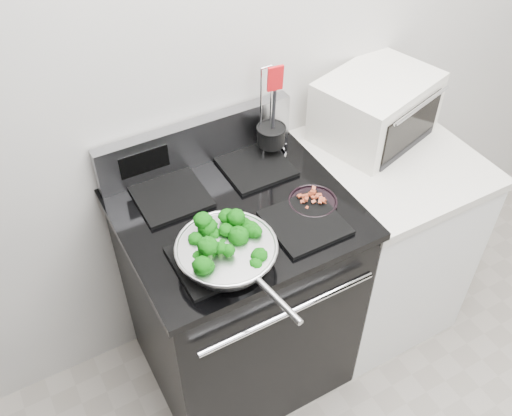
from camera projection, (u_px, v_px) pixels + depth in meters
back_wall at (264, 41)px, 2.00m from camera, size 4.00×0.02×2.70m
gas_range at (238, 293)px, 2.27m from camera, size 0.79×0.69×1.13m
counter at (375, 238)px, 2.53m from camera, size 0.62×0.68×0.92m
skillet at (227, 253)px, 1.74m from camera, size 0.32×0.50×0.07m
broccoli_pile at (226, 248)px, 1.73m from camera, size 0.25×0.25×0.09m
bacon_plate at (313, 200)px, 1.97m from camera, size 0.17×0.17×0.04m
utensil_holder at (271, 140)px, 2.13m from camera, size 0.12×0.12×0.38m
toaster_oven at (376, 107)px, 2.23m from camera, size 0.52×0.45×0.25m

